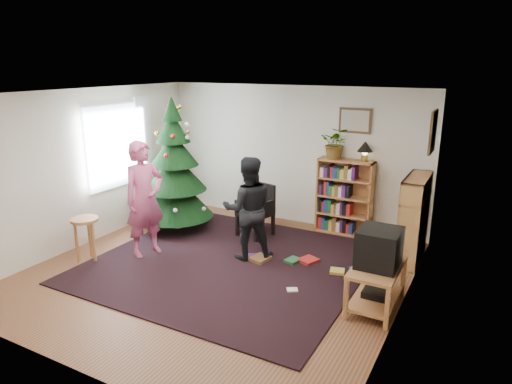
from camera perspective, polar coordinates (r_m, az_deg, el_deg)
The scene contains 23 objects.
floor at distance 6.65m, azimuth -4.70°, elevation -9.82°, with size 5.00×5.00×0.00m, color brown.
ceiling at distance 6.01m, azimuth -5.24°, elevation 12.20°, with size 5.00×5.00×0.00m, color white.
wall_back at distance 8.36m, azimuth 4.47°, elevation 4.60°, with size 5.00×0.02×2.50m, color silver.
wall_front at distance 4.46m, azimuth -22.92°, elevation -6.90°, with size 5.00×0.02×2.50m, color silver.
wall_left at distance 7.84m, azimuth -20.47°, elevation 2.87°, with size 0.02×5.00×2.50m, color silver.
wall_right at distance 5.32m, azimuth 18.23°, elevation -2.77°, with size 0.02×5.00×2.50m, color silver.
rug at distance 6.88m, azimuth -3.33°, elevation -8.80°, with size 3.80×3.60×0.02m, color black.
window_pane at distance 8.17m, azimuth -17.36°, elevation 5.44°, with size 0.04×1.20×1.40m, color silver.
curtain at distance 8.63m, azimuth -13.88°, elevation 6.23°, with size 0.06×0.35×1.60m, color white.
picture_back at distance 7.84m, azimuth 12.30°, elevation 8.72°, with size 0.55×0.03×0.42m.
picture_right at distance 6.87m, azimuth 21.27°, elevation 7.03°, with size 0.03×0.50×0.60m.
christmas_tree at distance 8.06m, azimuth -10.09°, elevation 2.00°, with size 1.30×1.30×2.35m.
bookshelf_back at distance 7.99m, azimuth 11.01°, elevation -0.52°, with size 0.95×0.30×1.30m.
bookshelf_right at distance 7.13m, azimuth 19.12°, elevation -3.12°, with size 0.30×0.95×1.30m.
tv_stand at distance 5.79m, azimuth 14.82°, elevation -10.84°, with size 0.53×0.95×0.55m.
crt_tv at distance 5.61m, azimuth 15.11°, elevation -6.73°, with size 0.48×0.52×0.45m.
armchair at distance 7.80m, azimuth 0.22°, elevation -2.00°, with size 0.60×0.60×0.90m.
stool at distance 7.24m, azimuth -20.56°, elevation -4.22°, with size 0.40×0.40×0.67m.
person_standing at distance 7.09m, azimuth -13.75°, elevation -0.88°, with size 0.65×0.43×1.78m, color #BC4B74.
person_by_chair at distance 6.77m, azimuth -0.99°, elevation -2.11°, with size 0.77×0.60×1.58m, color black.
potted_plant at distance 7.84m, azimuth 9.96°, elevation 6.04°, with size 0.49×0.42×0.54m, color gray.
table_lamp at distance 7.71m, azimuth 13.48°, elevation 5.38°, with size 0.26×0.26×0.34m.
floor_clutter at distance 6.71m, azimuth 5.49°, elevation -9.25°, with size 1.75×1.13×0.08m.
Camera 1 is at (3.31, -5.00, 2.88)m, focal length 32.00 mm.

